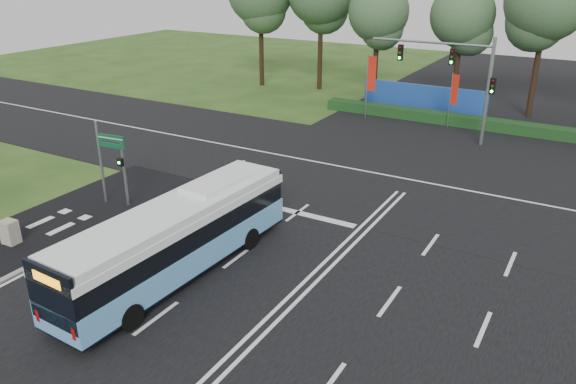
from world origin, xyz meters
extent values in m
plane|color=#274918|center=(0.00, 0.00, 0.00)|extent=(120.00, 120.00, 0.00)
cube|color=black|center=(0.00, 0.00, 0.02)|extent=(20.00, 120.00, 0.04)
cube|color=black|center=(0.00, 12.00, 0.03)|extent=(120.00, 14.00, 0.05)
cube|color=black|center=(-12.50, -3.00, 0.03)|extent=(5.00, 18.00, 0.06)
cube|color=gray|center=(-10.10, -3.00, 0.06)|extent=(0.25, 18.00, 0.12)
cube|color=#5A9BD2|center=(-4.52, -2.26, 0.99)|extent=(2.84, 11.23, 1.02)
cube|color=black|center=(-4.52, -2.26, 0.53)|extent=(2.81, 11.17, 0.28)
cube|color=black|center=(-4.52, -2.26, 1.92)|extent=(2.74, 11.06, 0.88)
cube|color=white|center=(-4.52, -2.26, 2.48)|extent=(2.84, 11.23, 0.32)
cube|color=white|center=(-4.52, -2.26, 2.80)|extent=(2.77, 10.78, 0.32)
cube|color=white|center=(-4.42, 0.06, 3.08)|extent=(1.61, 2.85, 0.23)
cube|color=black|center=(-4.78, -7.76, 1.97)|extent=(2.25, 0.22, 2.04)
cube|color=orange|center=(-4.78, -7.80, 2.62)|extent=(1.30, 0.12, 0.32)
cylinder|color=black|center=(-5.46, 0.95, 0.48)|extent=(0.30, 0.98, 0.96)
cylinder|color=black|center=(-3.30, 0.84, 0.48)|extent=(0.30, 0.98, 0.96)
cylinder|color=black|center=(-5.77, -5.73, 0.48)|extent=(0.30, 0.98, 0.96)
cylinder|color=black|center=(-3.61, -5.83, 0.48)|extent=(0.30, 0.98, 0.96)
cylinder|color=gray|center=(-11.10, 1.55, 1.74)|extent=(0.14, 0.14, 3.48)
cube|color=black|center=(-11.10, 1.37, 2.39)|extent=(0.29, 0.20, 0.40)
sphere|color=#19F233|center=(-11.10, 1.27, 2.39)|extent=(0.14, 0.14, 0.14)
cylinder|color=gray|center=(-12.39, 1.30, 2.13)|extent=(0.13, 0.13, 4.27)
cube|color=#0C4525|center=(-11.59, 1.38, 3.52)|extent=(1.60, 0.22, 0.32)
cube|color=#0C4525|center=(-11.59, 1.38, 3.15)|extent=(1.60, 0.22, 0.23)
cube|color=white|center=(-11.59, 1.35, 3.52)|extent=(1.49, 0.16, 0.04)
cube|color=#ABA08A|center=(-12.52, -3.97, 0.56)|extent=(0.70, 0.59, 1.11)
cylinder|color=gray|center=(-7.32, 23.02, 2.44)|extent=(0.08, 0.08, 4.89)
cube|color=red|center=(-6.96, 23.01, 3.47)|extent=(0.65, 0.06, 2.61)
cylinder|color=gray|center=(-1.08, 23.60, 2.01)|extent=(0.06, 0.06, 4.01)
cube|color=red|center=(-0.80, 23.49, 2.85)|extent=(0.51, 0.23, 2.14)
cylinder|color=gray|center=(2.00, 20.50, 3.50)|extent=(0.24, 0.24, 7.00)
cylinder|color=gray|center=(-2.00, 20.50, 6.40)|extent=(8.00, 0.16, 0.16)
cube|color=black|center=(-0.50, 20.50, 5.60)|extent=(0.32, 0.28, 1.05)
cube|color=black|center=(-4.00, 20.50, 5.60)|extent=(0.32, 0.28, 1.05)
cube|color=black|center=(2.25, 20.50, 4.00)|extent=(0.32, 0.28, 1.05)
cube|color=#133616|center=(0.00, 24.50, 0.40)|extent=(22.00, 1.20, 0.80)
cube|color=#1C439B|center=(-4.00, 27.00, 1.10)|extent=(10.00, 0.30, 2.20)
cylinder|color=black|center=(-20.86, 29.41, 4.10)|extent=(0.44, 0.44, 8.20)
cylinder|color=black|center=(-15.18, 30.61, 4.18)|extent=(0.44, 0.44, 8.36)
cylinder|color=black|center=(-9.39, 29.88, 3.48)|extent=(0.44, 0.44, 6.95)
sphere|color=#385532|center=(-9.39, 29.88, 7.32)|extent=(5.12, 5.12, 5.12)
cylinder|color=black|center=(-2.56, 30.63, 3.46)|extent=(0.44, 0.44, 6.93)
sphere|color=#385532|center=(-2.56, 30.63, 7.29)|extent=(5.11, 5.11, 5.11)
cylinder|color=black|center=(3.58, 29.81, 4.14)|extent=(0.44, 0.44, 8.29)
camera|label=1|loc=(8.70, -16.71, 11.51)|focal=35.00mm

